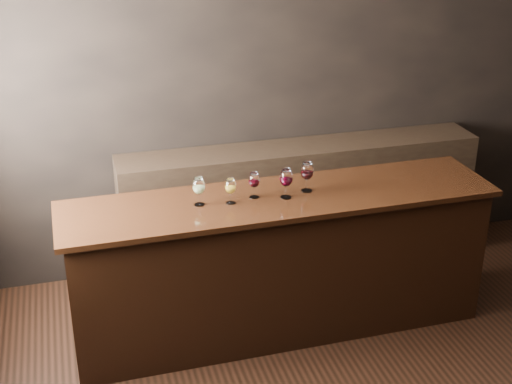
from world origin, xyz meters
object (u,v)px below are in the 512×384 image
object	(u,v)px
bar_counter	(279,266)
glass_white	(199,187)
glass_amber	(230,187)
back_bar_shelf	(300,206)
glass_red_a	(254,181)
glass_red_c	(307,172)
glass_red_b	(286,178)

from	to	relation	value
bar_counter	glass_white	size ratio (longest dim) A/B	14.91
glass_white	bar_counter	bearing A→B (deg)	-1.15
bar_counter	glass_amber	distance (m)	0.73
back_bar_shelf	glass_red_a	world-z (taller)	glass_red_a
back_bar_shelf	glass_red_c	size ratio (longest dim) A/B	13.93
glass_white	glass_red_c	distance (m)	0.74
back_bar_shelf	glass_red_c	distance (m)	1.05
back_bar_shelf	glass_red_a	xyz separation A→B (m)	(-0.60, -0.80, 0.62)
glass_amber	back_bar_shelf	bearing A→B (deg)	47.87
glass_amber	glass_red_a	distance (m)	0.18
glass_white	glass_red_b	world-z (taller)	glass_red_b
back_bar_shelf	glass_red_b	size ratio (longest dim) A/B	14.19
back_bar_shelf	glass_white	distance (m)	1.42
back_bar_shelf	glass_amber	size ratio (longest dim) A/B	16.87
glass_white	glass_red_b	xyz separation A→B (m)	(0.57, -0.04, 0.01)
bar_counter	glass_white	xyz separation A→B (m)	(-0.54, 0.01, 0.66)
glass_red_a	glass_red_c	distance (m)	0.37
glass_red_c	glass_amber	bearing A→B (deg)	-174.26
bar_counter	glass_red_c	distance (m)	0.70
glass_red_a	glass_red_b	xyz separation A→B (m)	(0.20, -0.06, 0.02)
glass_red_c	glass_red_b	bearing A→B (deg)	-158.38
bar_counter	glass_amber	size ratio (longest dim) A/B	16.56
glass_amber	glass_red_c	xyz separation A→B (m)	(0.54, 0.05, 0.02)
back_bar_shelf	glass_red_a	distance (m)	1.18
bar_counter	glass_white	bearing A→B (deg)	178.15
glass_white	glass_red_b	bearing A→B (deg)	-4.04
bar_counter	glass_red_b	size ratio (longest dim) A/B	13.93
glass_white	glass_red_c	bearing A→B (deg)	2.00
bar_counter	glass_white	world-z (taller)	glass_white
glass_red_c	bar_counter	bearing A→B (deg)	-169.28
back_bar_shelf	glass_amber	distance (m)	1.31
glass_red_a	glass_white	bearing A→B (deg)	-176.74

